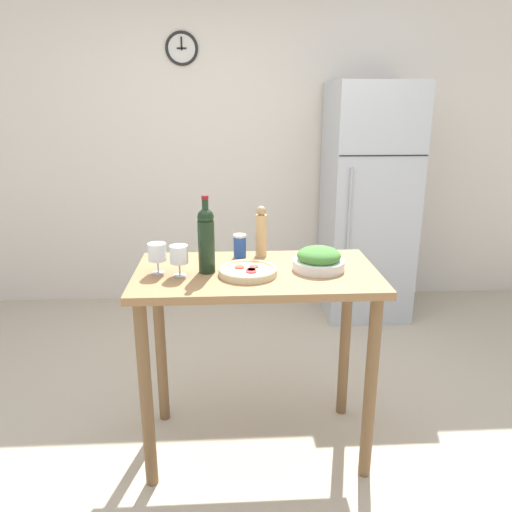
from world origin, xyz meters
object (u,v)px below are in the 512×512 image
(refrigerator, at_px, (367,203))
(pepper_mill, at_px, (261,232))
(wine_glass_near, at_px, (179,256))
(salt_canister, at_px, (240,246))
(wine_bottle, at_px, (206,239))
(wine_glass_far, at_px, (157,253))
(homemade_pizza, at_px, (248,271))
(salad_bowl, at_px, (319,260))

(refrigerator, distance_m, pepper_mill, 1.75)
(wine_glass_near, height_order, salt_canister, wine_glass_near)
(wine_bottle, height_order, wine_glass_near, wine_bottle)
(salt_canister, bearing_deg, wine_glass_far, -149.95)
(homemade_pizza, distance_m, salt_canister, 0.27)
(salad_bowl, bearing_deg, refrigerator, 67.68)
(refrigerator, relative_size, salad_bowl, 7.68)
(pepper_mill, distance_m, salt_canister, 0.13)
(wine_bottle, distance_m, pepper_mill, 0.35)
(homemade_pizza, bearing_deg, wine_glass_near, 179.17)
(wine_bottle, xyz_separation_m, wine_glass_far, (-0.22, -0.00, -0.07))
(wine_glass_far, relative_size, pepper_mill, 0.54)
(pepper_mill, bearing_deg, homemade_pizza, -105.57)
(homemade_pizza, bearing_deg, wine_glass_far, 173.48)
(wine_bottle, xyz_separation_m, pepper_mill, (0.26, 0.23, -0.03))
(wine_glass_far, xyz_separation_m, pepper_mill, (0.48, 0.23, 0.03))
(wine_glass_far, distance_m, salt_canister, 0.43)
(wine_glass_far, bearing_deg, homemade_pizza, -6.52)
(salad_bowl, bearing_deg, homemade_pizza, -170.61)
(wine_glass_near, distance_m, salt_canister, 0.38)
(pepper_mill, relative_size, salt_canister, 2.18)
(pepper_mill, height_order, salt_canister, pepper_mill)
(wine_glass_far, xyz_separation_m, homemade_pizza, (0.40, -0.05, -0.07))
(wine_bottle, height_order, salad_bowl, wine_bottle)
(pepper_mill, distance_m, homemade_pizza, 0.31)
(refrigerator, relative_size, wine_glass_far, 13.15)
(wine_bottle, height_order, homemade_pizza, wine_bottle)
(wine_glass_near, distance_m, wine_glass_far, 0.11)
(refrigerator, distance_m, wine_glass_far, 2.21)
(salad_bowl, xyz_separation_m, homemade_pizza, (-0.33, -0.05, -0.03))
(refrigerator, relative_size, wine_glass_near, 13.15)
(wine_glass_far, height_order, salad_bowl, wine_glass_far)
(pepper_mill, xyz_separation_m, salad_bowl, (0.25, -0.22, -0.08))
(homemade_pizza, xyz_separation_m, salt_canister, (-0.03, 0.26, 0.04))
(refrigerator, distance_m, wine_glass_near, 2.18)
(wine_glass_near, bearing_deg, wine_glass_far, 157.38)
(wine_bottle, xyz_separation_m, wine_glass_near, (-0.12, -0.04, -0.06))
(wine_bottle, height_order, salt_canister, wine_bottle)
(refrigerator, xyz_separation_m, wine_glass_near, (-1.32, -1.73, 0.12))
(refrigerator, xyz_separation_m, wine_glass_far, (-1.42, -1.69, 0.12))
(refrigerator, height_order, salad_bowl, refrigerator)
(wine_glass_near, distance_m, salad_bowl, 0.63)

